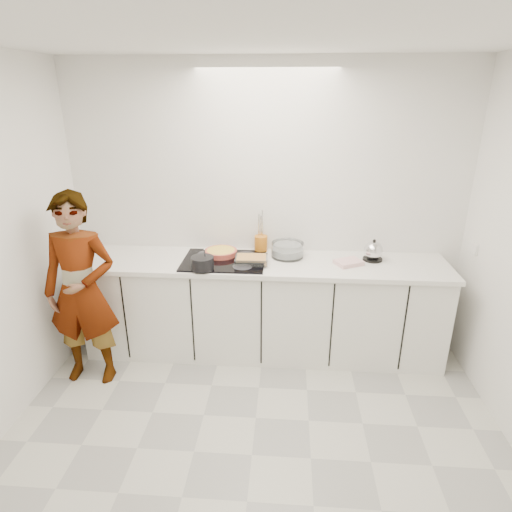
# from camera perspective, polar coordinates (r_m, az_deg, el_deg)

# --- Properties ---
(floor) EXTENTS (3.60, 3.20, 0.00)m
(floor) POSITION_cam_1_polar(r_m,az_deg,el_deg) (3.21, -0.55, -25.00)
(floor) COLOR beige
(floor) RESTS_ON ground
(ceiling) EXTENTS (3.60, 3.20, 0.00)m
(ceiling) POSITION_cam_1_polar(r_m,az_deg,el_deg) (2.24, -0.81, 28.37)
(ceiling) COLOR white
(ceiling) RESTS_ON wall_back
(wall_back) EXTENTS (3.60, 0.00, 2.60)m
(wall_back) POSITION_cam_1_polar(r_m,az_deg,el_deg) (3.96, 1.32, 6.24)
(wall_back) COLOR white
(wall_back) RESTS_ON ground
(base_cabinets) EXTENTS (3.20, 0.58, 0.87)m
(base_cabinets) POSITION_cam_1_polar(r_m,az_deg,el_deg) (3.98, 0.97, -7.11)
(base_cabinets) COLOR white
(base_cabinets) RESTS_ON floor
(countertop) EXTENTS (3.24, 0.64, 0.04)m
(countertop) POSITION_cam_1_polar(r_m,az_deg,el_deg) (3.78, 1.01, -1.03)
(countertop) COLOR white
(countertop) RESTS_ON base_cabinets
(hob) EXTENTS (0.72, 0.54, 0.01)m
(hob) POSITION_cam_1_polar(r_m,az_deg,el_deg) (3.79, -4.29, -0.61)
(hob) COLOR black
(hob) RESTS_ON countertop
(tart_dish) EXTENTS (0.38, 0.38, 0.05)m
(tart_dish) POSITION_cam_1_polar(r_m,az_deg,el_deg) (3.89, -4.71, 0.52)
(tart_dish) COLOR #C04A3C
(tart_dish) RESTS_ON hob
(saucepan) EXTENTS (0.22, 0.22, 0.18)m
(saucepan) POSITION_cam_1_polar(r_m,az_deg,el_deg) (3.59, -7.15, -0.93)
(saucepan) COLOR black
(saucepan) RESTS_ON hob
(baking_dish) EXTENTS (0.29, 0.22, 0.05)m
(baking_dish) POSITION_cam_1_polar(r_m,az_deg,el_deg) (3.71, -0.62, -0.44)
(baking_dish) COLOR silver
(baking_dish) RESTS_ON hob
(mixing_bowl) EXTENTS (0.30, 0.30, 0.13)m
(mixing_bowl) POSITION_cam_1_polar(r_m,az_deg,el_deg) (3.87, 4.22, 0.76)
(mixing_bowl) COLOR silver
(mixing_bowl) RESTS_ON countertop
(tea_towel) EXTENTS (0.27, 0.25, 0.04)m
(tea_towel) POSITION_cam_1_polar(r_m,az_deg,el_deg) (3.79, 12.23, -0.84)
(tea_towel) COLOR white
(tea_towel) RESTS_ON countertop
(kettle) EXTENTS (0.22, 0.22, 0.20)m
(kettle) POSITION_cam_1_polar(r_m,az_deg,el_deg) (3.92, 15.37, 0.59)
(kettle) COLOR black
(kettle) RESTS_ON countertop
(utensil_crock) EXTENTS (0.14, 0.14, 0.15)m
(utensil_crock) POSITION_cam_1_polar(r_m,az_deg,el_deg) (3.99, 0.66, 1.66)
(utensil_crock) COLOR orange
(utensil_crock) RESTS_ON countertop
(cook) EXTENTS (0.60, 0.40, 1.62)m
(cook) POSITION_cam_1_polar(r_m,az_deg,el_deg) (3.73, -22.26, -4.36)
(cook) COLOR white
(cook) RESTS_ON floor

